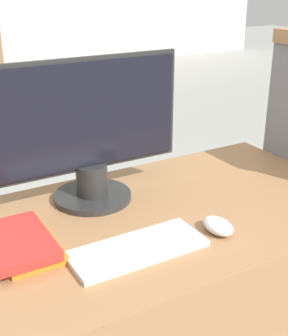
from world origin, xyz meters
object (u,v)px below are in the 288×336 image
keyboard (137,249)px  mouse (218,226)px  monitor (89,133)px  book_stack (22,243)px

keyboard → mouse: 0.25m
monitor → keyboard: (-0.03, -0.35, -0.22)m
monitor → mouse: (0.22, -0.37, -0.21)m
book_stack → mouse: bearing=-19.2°
mouse → book_stack: (-0.51, 0.18, 0.01)m
monitor → book_stack: bearing=-145.9°
mouse → book_stack: bearing=160.8°
monitor → keyboard: size_ratio=1.67×
keyboard → monitor: bearing=85.6°
monitor → keyboard: monitor is taller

